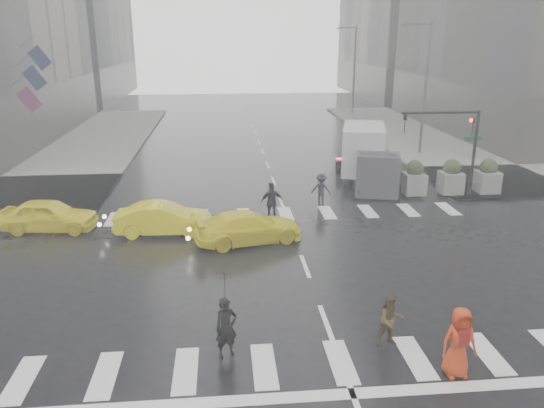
{
  "coord_description": "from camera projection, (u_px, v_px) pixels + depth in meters",
  "views": [
    {
      "loc": [
        -2.91,
        -17.66,
        8.13
      ],
      "look_at": [
        -1.03,
        2.0,
        1.8
      ],
      "focal_mm": 35.0,
      "sensor_mm": 36.0,
      "label": 1
    }
  ],
  "objects": [
    {
      "name": "pedestrian_far_a",
      "position": [
        272.0,
        202.0,
        23.88
      ],
      "size": [
        1.17,
        0.82,
        1.84
      ],
      "primitive_type": "imported",
      "rotation": [
        0.0,
        0.0,
        3.3
      ],
      "color": "black",
      "rests_on": "ground"
    },
    {
      "name": "planter_mid",
      "position": [
        451.0,
        177.0,
        27.77
      ],
      "size": [
        1.1,
        1.1,
        1.8
      ],
      "color": "slate",
      "rests_on": "ground"
    },
    {
      "name": "road_markings",
      "position": [
        305.0,
        266.0,
        19.49
      ],
      "size": [
        18.0,
        48.0,
        0.01
      ],
      "primitive_type": null,
      "color": "silver",
      "rests_on": "ground"
    },
    {
      "name": "planter_east",
      "position": [
        488.0,
        176.0,
        27.95
      ],
      "size": [
        1.1,
        1.1,
        1.8
      ],
      "color": "slate",
      "rests_on": "ground"
    },
    {
      "name": "pedestrian_black",
      "position": [
        225.0,
        301.0,
        13.59
      ],
      "size": [
        1.23,
        1.24,
        2.43
      ],
      "rotation": [
        0.0,
        0.0,
        0.34
      ],
      "color": "black",
      "rests_on": "ground"
    },
    {
      "name": "street_lamp_near",
      "position": [
        424.0,
        83.0,
        36.02
      ],
      "size": [
        2.15,
        0.22,
        9.0
      ],
      "color": "#59595B",
      "rests_on": "ground"
    },
    {
      "name": "traffic_signal_pole",
      "position": [
        457.0,
        136.0,
        26.91
      ],
      "size": [
        4.45,
        0.42,
        4.5
      ],
      "color": "black",
      "rests_on": "ground"
    },
    {
      "name": "planter_west",
      "position": [
        414.0,
        178.0,
        27.59
      ],
      "size": [
        1.1,
        1.1,
        1.8
      ],
      "color": "slate",
      "rests_on": "ground"
    },
    {
      "name": "street_lamp_far",
      "position": [
        353.0,
        67.0,
        54.98
      ],
      "size": [
        2.15,
        0.22,
        9.0
      ],
      "color": "#59595B",
      "rests_on": "ground"
    },
    {
      "name": "taxi_mid",
      "position": [
        163.0,
        219.0,
        22.47
      ],
      "size": [
        4.11,
        1.55,
        1.34
      ],
      "primitive_type": "imported",
      "rotation": [
        0.0,
        0.0,
        1.54
      ],
      "color": "#FFEC0D",
      "rests_on": "ground"
    },
    {
      "name": "pedestrian_orange",
      "position": [
        459.0,
        342.0,
        13.0
      ],
      "size": [
        0.92,
        0.62,
        1.84
      ],
      "rotation": [
        0.0,
        0.0,
        0.04
      ],
      "color": "red",
      "rests_on": "ground"
    },
    {
      "name": "ground",
      "position": [
        305.0,
        266.0,
        19.49
      ],
      "size": [
        120.0,
        120.0,
        0.0
      ],
      "primitive_type": "plane",
      "color": "black",
      "rests_on": "ground"
    },
    {
      "name": "sidewalk_ne",
      "position": [
        537.0,
        153.0,
        37.81
      ],
      "size": [
        35.0,
        35.0,
        0.15
      ],
      "primitive_type": "cube",
      "color": "slate",
      "rests_on": "ground"
    },
    {
      "name": "pedestrian_far_b",
      "position": [
        321.0,
        189.0,
        26.27
      ],
      "size": [
        1.18,
        0.92,
        1.61
      ],
      "primitive_type": "imported",
      "rotation": [
        0.0,
        0.0,
        2.76
      ],
      "color": "black",
      "rests_on": "ground"
    },
    {
      "name": "pedestrian_brown",
      "position": [
        391.0,
        320.0,
        14.34
      ],
      "size": [
        0.81,
        0.67,
        1.52
      ],
      "primitive_type": "imported",
      "rotation": [
        0.0,
        0.0,
        0.14
      ],
      "color": "#433217",
      "rests_on": "ground"
    },
    {
      "name": "flag_cluster",
      "position": [
        30.0,
        75.0,
        33.94
      ],
      "size": [
        2.87,
        3.06,
        4.69
      ],
      "color": "#59595B",
      "rests_on": "ground"
    },
    {
      "name": "taxi_front",
      "position": [
        49.0,
        215.0,
        22.85
      ],
      "size": [
        4.18,
        2.0,
        1.38
      ],
      "primitive_type": "imported",
      "rotation": [
        0.0,
        0.0,
        1.48
      ],
      "color": "#FFEC0D",
      "rests_on": "ground"
    },
    {
      "name": "box_truck",
      "position": [
        367.0,
        155.0,
        29.45
      ],
      "size": [
        2.27,
        6.06,
        3.22
      ],
      "rotation": [
        0.0,
        0.0,
        -0.25
      ],
      "color": "silver",
      "rests_on": "ground"
    },
    {
      "name": "taxi_rear",
      "position": [
        248.0,
        227.0,
        21.59
      ],
      "size": [
        4.19,
        2.63,
        1.28
      ],
      "primitive_type": "imported",
      "rotation": [
        0.0,
        0.0,
        1.8
      ],
      "color": "#FFEC0D",
      "rests_on": "ground"
    }
  ]
}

